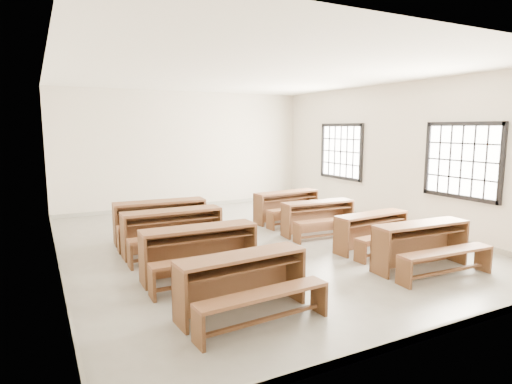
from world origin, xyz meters
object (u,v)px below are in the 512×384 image
desk_set_1 (201,249)px  desk_set_2 (173,229)px  desk_set_6 (319,215)px  desk_set_3 (161,218)px  desk_set_0 (244,280)px  desk_set_4 (423,243)px  desk_set_7 (288,204)px  desk_set_5 (373,229)px

desk_set_1 → desk_set_2: desk_set_2 is taller
desk_set_1 → desk_set_6: (3.11, 1.35, -0.04)m
desk_set_1 → desk_set_3: size_ratio=0.95×
desk_set_0 → desk_set_4: size_ratio=0.99×
desk_set_6 → desk_set_7: size_ratio=0.96×
desk_set_2 → desk_set_3: bearing=88.5°
desk_set_6 → desk_set_4: bearing=-83.5°
desk_set_6 → desk_set_7: (0.05, 1.34, 0.01)m
desk_set_5 → desk_set_7: 2.75m
desk_set_1 → desk_set_6: bearing=24.4°
desk_set_2 → desk_set_1: bearing=-89.6°
desk_set_4 → desk_set_3: bearing=134.6°
desk_set_3 → desk_set_6: desk_set_3 is taller
desk_set_2 → desk_set_5: desk_set_2 is taller
desk_set_5 → desk_set_2: bearing=151.7°
desk_set_0 → desk_set_7: 5.16m
desk_set_5 → desk_set_4: bearing=-96.9°
desk_set_3 → desk_set_7: 3.14m
desk_set_1 → desk_set_2: 1.40m
desk_set_1 → desk_set_2: (0.00, 1.40, 0.01)m
desk_set_0 → desk_set_2: desk_set_2 is taller
desk_set_3 → desk_set_5: desk_set_3 is taller
desk_set_1 → desk_set_4: bearing=-20.0°
desk_set_4 → desk_set_0: bearing=-173.8°
desk_set_1 → desk_set_4: (3.24, -1.23, -0.02)m
desk_set_3 → desk_set_2: bearing=-89.2°
desk_set_6 → desk_set_7: bearing=91.3°
desk_set_3 → desk_set_4: bearing=-45.5°
desk_set_0 → desk_set_4: 3.22m
desk_set_1 → desk_set_7: desk_set_1 is taller
desk_set_0 → desk_set_3: (0.01, 3.78, 0.04)m
desk_set_3 → desk_set_5: size_ratio=1.16×
desk_set_0 → desk_set_2: (-0.02, 2.81, 0.03)m
desk_set_2 → desk_set_6: bearing=-0.3°
desk_set_0 → desk_set_6: 4.14m
desk_set_0 → desk_set_7: (3.13, 4.10, -0.00)m
desk_set_0 → desk_set_1: bearing=87.1°
desk_set_1 → desk_set_4: 3.46m
desk_set_4 → desk_set_6: size_ratio=1.05×
desk_set_4 → desk_set_7: size_ratio=1.01×
desk_set_2 → desk_set_3: (0.04, 0.96, 0.01)m
desk_set_2 → desk_set_5: (3.28, -1.46, -0.06)m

